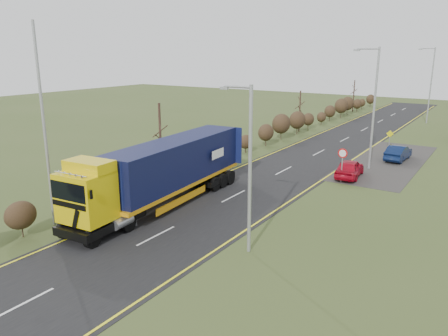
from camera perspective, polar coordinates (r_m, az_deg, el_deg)
ground at (r=27.14m, az=-3.22°, el=-6.01°), size 160.00×160.00×0.00m
road at (r=35.27m, az=6.41°, el=-1.07°), size 8.00×120.00×0.02m
layby at (r=42.40m, az=20.48°, el=0.81°), size 6.00×18.00×0.02m
lane_markings at (r=35.00m, az=6.18°, el=-1.16°), size 7.52×116.00×0.01m
hedgerow at (r=36.17m, az=-3.55°, el=2.03°), size 2.24×102.04×6.05m
lorry at (r=28.11m, az=-7.82°, el=-0.20°), size 3.51×15.42×4.25m
car_red_hatchback at (r=36.04m, az=16.07°, el=-0.04°), size 2.16×4.44×1.46m
car_blue_sedan at (r=43.16m, az=21.80°, el=1.85°), size 1.71×4.31×1.39m
streetlight_near at (r=20.86m, az=3.20°, el=0.57°), size 1.77×0.18×8.26m
streetlight_mid at (r=38.42m, az=18.87°, el=8.04°), size 2.13×0.20×10.08m
streetlight_far at (r=67.02m, az=25.32°, el=10.16°), size 2.17×0.21×10.26m
left_pole at (r=25.95m, az=-22.43°, el=4.85°), size 0.16×0.16×11.30m
speed_sign at (r=34.22m, az=15.20°, el=1.23°), size 0.73×0.10×2.64m
warning_board at (r=48.08m, az=20.82°, el=3.76°), size 0.72×0.11×1.89m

